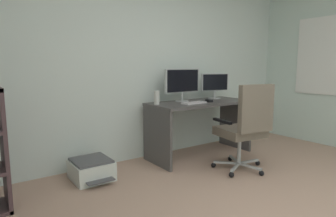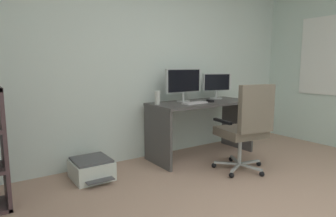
{
  "view_description": "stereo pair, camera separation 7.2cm",
  "coord_description": "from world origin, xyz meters",
  "px_view_note": "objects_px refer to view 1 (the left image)",
  "views": [
    {
      "loc": [
        -1.93,
        -0.97,
        1.23
      ],
      "look_at": [
        -0.06,
        1.66,
        0.76
      ],
      "focal_mm": 30.98,
      "sensor_mm": 36.0,
      "label": 1
    },
    {
      "loc": [
        -1.87,
        -1.01,
        1.23
      ],
      "look_at": [
        -0.06,
        1.66,
        0.76
      ],
      "focal_mm": 30.98,
      "sensor_mm": 36.0,
      "label": 2
    }
  ],
  "objects_px": {
    "desk": "(200,116)",
    "computer_mouse": "(209,101)",
    "monitor_secondary": "(215,84)",
    "desktop_speaker": "(157,98)",
    "office_chair": "(246,125)",
    "printer": "(91,169)",
    "monitor_main": "(182,82)",
    "keyboard": "(194,103)"
  },
  "relations": [
    {
      "from": "desk",
      "to": "office_chair",
      "type": "height_order",
      "value": "office_chair"
    },
    {
      "from": "keyboard",
      "to": "desktop_speaker",
      "type": "distance_m",
      "value": 0.49
    },
    {
      "from": "keyboard",
      "to": "printer",
      "type": "distance_m",
      "value": 1.49
    },
    {
      "from": "desk",
      "to": "computer_mouse",
      "type": "relative_size",
      "value": 14.52
    },
    {
      "from": "monitor_secondary",
      "to": "printer",
      "type": "relative_size",
      "value": 0.84
    },
    {
      "from": "desk",
      "to": "keyboard",
      "type": "bearing_deg",
      "value": -151.56
    },
    {
      "from": "monitor_main",
      "to": "printer",
      "type": "xyz_separation_m",
      "value": [
        -1.35,
        -0.11,
        -0.91
      ]
    },
    {
      "from": "office_chair",
      "to": "monitor_main",
      "type": "bearing_deg",
      "value": 101.85
    },
    {
      "from": "keyboard",
      "to": "office_chair",
      "type": "bearing_deg",
      "value": -77.55
    },
    {
      "from": "monitor_secondary",
      "to": "printer",
      "type": "height_order",
      "value": "monitor_secondary"
    },
    {
      "from": "monitor_main",
      "to": "computer_mouse",
      "type": "distance_m",
      "value": 0.44
    },
    {
      "from": "monitor_main",
      "to": "desk",
      "type": "bearing_deg",
      "value": -36.06
    },
    {
      "from": "office_chair",
      "to": "printer",
      "type": "bearing_deg",
      "value": 151.88
    },
    {
      "from": "monitor_secondary",
      "to": "desktop_speaker",
      "type": "height_order",
      "value": "monitor_secondary"
    },
    {
      "from": "monitor_secondary",
      "to": "desktop_speaker",
      "type": "relative_size",
      "value": 2.57
    },
    {
      "from": "monitor_secondary",
      "to": "desktop_speaker",
      "type": "bearing_deg",
      "value": -177.41
    },
    {
      "from": "monitor_main",
      "to": "printer",
      "type": "bearing_deg",
      "value": -175.29
    },
    {
      "from": "keyboard",
      "to": "office_chair",
      "type": "distance_m",
      "value": 0.73
    },
    {
      "from": "monitor_secondary",
      "to": "office_chair",
      "type": "xyz_separation_m",
      "value": [
        -0.41,
        -0.93,
        -0.41
      ]
    },
    {
      "from": "computer_mouse",
      "to": "printer",
      "type": "distance_m",
      "value": 1.74
    },
    {
      "from": "office_chair",
      "to": "desk",
      "type": "bearing_deg",
      "value": 89.72
    },
    {
      "from": "monitor_main",
      "to": "keyboard",
      "type": "relative_size",
      "value": 1.67
    },
    {
      "from": "monitor_secondary",
      "to": "printer",
      "type": "bearing_deg",
      "value": -176.75
    },
    {
      "from": "monitor_secondary",
      "to": "office_chair",
      "type": "relative_size",
      "value": 0.42
    },
    {
      "from": "computer_mouse",
      "to": "keyboard",
      "type": "bearing_deg",
      "value": -168.6
    },
    {
      "from": "monitor_main",
      "to": "monitor_secondary",
      "type": "bearing_deg",
      "value": 0.01
    },
    {
      "from": "desk",
      "to": "computer_mouse",
      "type": "distance_m",
      "value": 0.25
    },
    {
      "from": "desk",
      "to": "monitor_secondary",
      "type": "bearing_deg",
      "value": 19.66
    },
    {
      "from": "keyboard",
      "to": "desktop_speaker",
      "type": "relative_size",
      "value": 2.0
    },
    {
      "from": "computer_mouse",
      "to": "office_chair",
      "type": "relative_size",
      "value": 0.1
    },
    {
      "from": "computer_mouse",
      "to": "monitor_main",
      "type": "bearing_deg",
      "value": 145.93
    },
    {
      "from": "desk",
      "to": "computer_mouse",
      "type": "xyz_separation_m",
      "value": [
        0.06,
        -0.1,
        0.22
      ]
    },
    {
      "from": "desk",
      "to": "monitor_secondary",
      "type": "distance_m",
      "value": 0.6
    },
    {
      "from": "desk",
      "to": "desktop_speaker",
      "type": "xyz_separation_m",
      "value": [
        -0.65,
        0.1,
        0.29
      ]
    },
    {
      "from": "office_chair",
      "to": "keyboard",
      "type": "bearing_deg",
      "value": 106.94
    },
    {
      "from": "computer_mouse",
      "to": "printer",
      "type": "height_order",
      "value": "computer_mouse"
    },
    {
      "from": "computer_mouse",
      "to": "office_chair",
      "type": "xyz_separation_m",
      "value": [
        -0.07,
        -0.69,
        -0.21
      ]
    },
    {
      "from": "desktop_speaker",
      "to": "office_chair",
      "type": "xyz_separation_m",
      "value": [
        0.64,
        -0.89,
        -0.28
      ]
    },
    {
      "from": "desktop_speaker",
      "to": "office_chair",
      "type": "relative_size",
      "value": 0.16
    },
    {
      "from": "desk",
      "to": "office_chair",
      "type": "xyz_separation_m",
      "value": [
        -0.0,
        -0.79,
        0.01
      ]
    },
    {
      "from": "desktop_speaker",
      "to": "desk",
      "type": "bearing_deg",
      "value": -8.64
    },
    {
      "from": "monitor_main",
      "to": "printer",
      "type": "height_order",
      "value": "monitor_main"
    }
  ]
}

